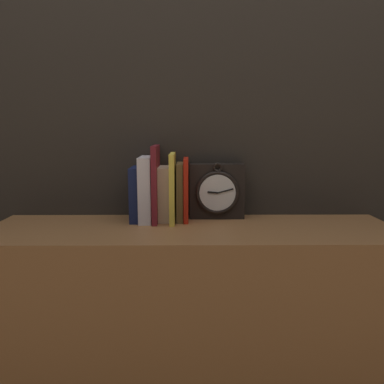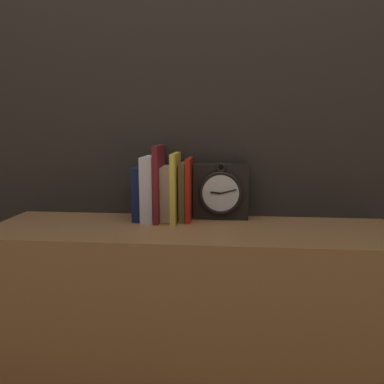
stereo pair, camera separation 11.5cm
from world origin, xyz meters
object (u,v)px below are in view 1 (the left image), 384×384
book_slot2_maroon (156,184)px  book_slot0_navy (136,194)px  clock (217,191)px  book_slot3_cream (164,193)px  book_slot6_red (186,189)px  book_slot1_white (146,189)px  book_slot4_yellow (173,188)px  book_slot5_brown (180,192)px

book_slot2_maroon → book_slot0_navy: bearing=170.2°
clock → book_slot0_navy: clock is taller
book_slot3_cream → book_slot6_red: size_ratio=0.86×
clock → book_slot1_white: 0.24m
book_slot2_maroon → book_slot4_yellow: bearing=-3.5°
book_slot2_maroon → book_slot5_brown: bearing=12.0°
book_slot0_navy → book_slot1_white: book_slot1_white is taller
clock → book_slot4_yellow: 0.16m
clock → book_slot0_navy: size_ratio=1.09×
book_slot1_white → book_slot6_red: 0.13m
book_slot2_maroon → book_slot3_cream: 0.05m
book_slot0_navy → book_slot4_yellow: size_ratio=0.79×
book_slot1_white → book_slot6_red: bearing=4.1°
book_slot1_white → book_slot5_brown: 0.11m
book_slot1_white → book_slot2_maroon: (0.03, -0.00, 0.02)m
book_slot1_white → book_slot2_maroon: size_ratio=0.85×
book_slot4_yellow → book_slot5_brown: size_ratio=1.18×
book_slot2_maroon → clock: bearing=11.3°
book_slot4_yellow → book_slot6_red: (0.04, 0.02, -0.01)m
book_slot1_white → book_slot4_yellow: bearing=-4.9°
book_slot3_cream → clock: bearing=7.8°
book_slot4_yellow → book_slot6_red: size_ratio=1.08×
book_slot0_navy → clock: bearing=6.1°
book_slot3_cream → book_slot4_yellow: 0.04m
book_slot1_white → book_slot6_red: size_ratio=1.03×
book_slot0_navy → book_slot3_cream: same height
book_slot1_white → book_slot5_brown: (0.11, 0.01, -0.01)m
book_slot1_white → book_slot4_yellow: size_ratio=0.95×
book_slot3_cream → book_slot4_yellow: bearing=-34.6°
book_slot2_maroon → book_slot6_red: bearing=7.8°
book_slot0_navy → book_slot1_white: (0.04, -0.01, 0.02)m
book_slot6_red → book_slot5_brown: bearing=170.7°
clock → book_slot4_yellow: bearing=-163.5°
clock → book_slot6_red: (-0.11, -0.03, 0.01)m
clock → book_slot1_white: size_ratio=0.91×
book_slot4_yellow → book_slot6_red: 0.05m
book_slot5_brown → book_slot2_maroon: bearing=-168.0°
book_slot2_maroon → book_slot5_brown: size_ratio=1.31×
book_slot1_white → book_slot5_brown: book_slot1_white is taller
book_slot3_cream → book_slot5_brown: size_ratio=0.94×
book_slot4_yellow → book_slot1_white: bearing=175.1°
book_slot3_cream → book_slot2_maroon: bearing=-148.4°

